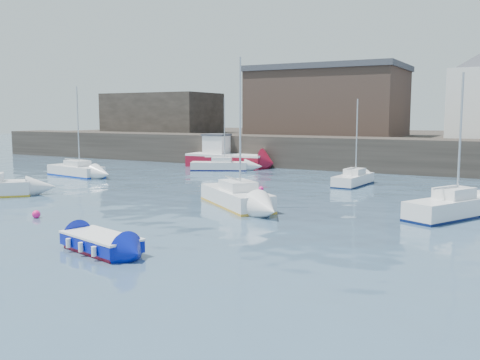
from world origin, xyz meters
The scene contains 15 objects.
water centered at (0.00, 0.00, 0.00)m, with size 220.00×220.00×0.00m, color #2D4760.
quay_wall centered at (0.00, 35.00, 1.50)m, with size 90.00×5.00×3.00m, color #28231E.
land_strip centered at (0.00, 53.00, 1.40)m, with size 90.00×32.00×2.80m, color #28231E.
warehouse centered at (-6.00, 43.00, 6.62)m, with size 16.40×10.40×7.60m.
bldg_west centered at (-28.00, 42.00, 5.30)m, with size 14.00×8.00×5.00m.
blue_dinghy centered at (0.25, 0.72, 0.37)m, with size 3.81×2.36×0.67m.
fishing_boat centered at (-12.42, 31.48, 1.00)m, with size 8.02×3.48×5.19m.
sailboat_b centered at (-0.27, 12.03, 0.53)m, with size 6.25×5.57×8.20m.
sailboat_c centered at (10.82, 14.12, 0.55)m, with size 4.01×5.65×7.18m.
sailboat_e centered at (-19.32, 18.53, 0.48)m, with size 5.99×2.82×7.41m.
sailboat_f centered at (2.88, 23.94, 0.44)m, with size 1.86×4.91×6.26m.
sailboat_h centered at (-11.13, 28.30, 0.43)m, with size 5.40×3.70×6.67m.
buoy_near centered at (-7.32, 4.18, 0.00)m, with size 0.41×0.41×0.41m, color #FF1978.
buoy_mid centered at (1.03, 10.56, 0.00)m, with size 0.35×0.35×0.35m, color #FF1978.
buoy_far centered at (-1.66, 17.96, 0.00)m, with size 0.34×0.34×0.34m, color #FF1978.
Camera 1 is at (14.24, -13.92, 5.14)m, focal length 40.00 mm.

